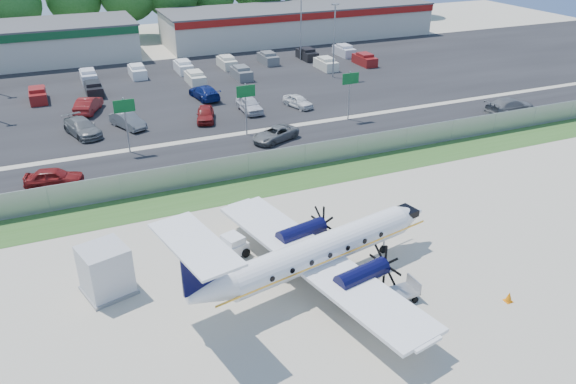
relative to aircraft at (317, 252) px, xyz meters
name	(u,v)px	position (x,y,z in m)	size (l,w,h in m)	color
ground	(327,267)	(1.25, 1.05, -2.04)	(170.00, 170.00, 0.00)	#B8B09C
grass_verge	(258,186)	(1.25, 13.05, -2.03)	(170.00, 4.00, 0.02)	#2D561E
access_road	(230,154)	(1.25, 20.05, -2.03)	(170.00, 8.00, 0.02)	black
parking_lot	(175,91)	(1.25, 41.05, -2.03)	(170.00, 32.00, 0.02)	black
perimeter_fence	(249,165)	(1.25, 15.05, -1.04)	(120.00, 0.06, 1.99)	gray
building_east	(299,22)	(27.25, 63.03, 0.59)	(44.40, 12.40, 5.24)	beige
sign_left	(125,114)	(-6.75, 23.96, 1.57)	(1.80, 0.26, 5.00)	gray
sign_mid	(246,98)	(4.25, 23.96, 1.57)	(1.80, 0.26, 5.00)	gray
sign_right	(350,85)	(15.25, 23.96, 1.57)	(1.80, 0.26, 5.00)	gray
light_pole_ne	(334,36)	(21.25, 39.05, 3.19)	(0.90, 0.35, 9.09)	gray
light_pole_se	(301,23)	(21.25, 49.05, 3.19)	(0.90, 0.35, 9.09)	gray
tree_line	(129,37)	(1.25, 75.05, -2.04)	(112.00, 6.00, 14.00)	#1D591A
aircraft	(317,252)	(0.00, 0.00, 0.00)	(17.33, 16.98, 5.29)	white
pushback_tug	(228,248)	(-3.84, 4.54, -1.42)	(2.76, 2.35, 1.31)	white
baggage_cart_near	(264,272)	(-2.67, 1.43, -1.57)	(2.03, 1.32, 1.02)	gray
baggage_cart_far	(398,292)	(3.38, -3.33, -1.52)	(2.15, 1.34, 1.11)	gray
service_container	(106,272)	(-11.16, 3.79, -0.71)	(3.16, 3.16, 2.85)	silver
cone_nose	(509,297)	(8.93, -5.83, -1.76)	(0.43, 0.43, 0.61)	orange
cone_starboard_wing	(283,161)	(4.76, 16.28, -1.81)	(0.34, 0.34, 0.49)	orange
road_car_west	(56,186)	(-13.21, 19.36, -2.04)	(1.76, 4.39, 1.49)	maroon
road_car_mid	(275,141)	(6.15, 21.52, -2.04)	(2.17, 4.71, 1.31)	#595B5E
road_car_east	(509,114)	(31.65, 18.83, -2.04)	(2.39, 5.89, 1.71)	#595B5E
parked_car_a	(83,135)	(-10.17, 30.09, -2.04)	(2.19, 5.38, 1.56)	#595B5E
parked_car_b	(129,128)	(-5.87, 30.45, -2.04)	(1.58, 4.52, 1.49)	#595B5E
parked_car_c	(206,121)	(1.70, 29.39, -2.04)	(1.71, 4.26, 1.45)	maroon
parked_car_d	(250,112)	(6.80, 30.38, -2.04)	(1.88, 4.68, 1.59)	silver
parked_car_e	(298,107)	(12.18, 29.75, -2.04)	(1.55, 3.86, 1.32)	silver
parked_car_f	(89,112)	(-8.95, 36.90, -2.04)	(1.74, 4.98, 1.64)	maroon
parked_car_g	(205,99)	(3.64, 36.68, -2.04)	(2.15, 5.28, 1.53)	navy
far_parking_rows	(166,80)	(1.25, 46.05, -2.04)	(56.00, 10.00, 1.60)	gray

